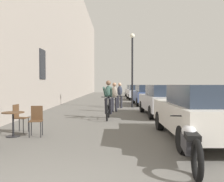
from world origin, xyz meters
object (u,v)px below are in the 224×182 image
(cafe_chair_mid_toward_wall, at_px, (36,119))
(parked_car_second, at_px, (163,100))
(cyclist_on_bicycle, at_px, (108,101))
(cafe_chair_mid_toward_street, at_px, (19,116))
(pedestrian_near, at_px, (114,95))
(parked_car_third, at_px, (146,95))
(cafe_table_mid, at_px, (13,119))
(parked_motorcycle, at_px, (190,144))
(parked_car_fourth, at_px, (136,92))
(parked_car_fifth, at_px, (133,91))
(street_lamp, at_px, (132,61))
(parked_car_nearest, at_px, (200,112))
(pedestrian_mid, at_px, (120,94))

(cafe_chair_mid_toward_wall, bearing_deg, parked_car_second, 45.64)
(cyclist_on_bicycle, distance_m, parked_car_second, 2.87)
(cafe_chair_mid_toward_street, xyz_separation_m, pedestrian_near, (3.06, 5.90, 0.40))
(parked_car_third, bearing_deg, cyclist_on_bicycle, -109.89)
(cafe_table_mid, xyz_separation_m, cafe_chair_mid_toward_street, (-0.08, 0.64, -0.00))
(cafe_table_mid, bearing_deg, cafe_chair_mid_toward_wall, 6.50)
(cafe_chair_mid_toward_street, height_order, parked_motorcycle, cafe_chair_mid_toward_street)
(cyclist_on_bicycle, relative_size, parked_car_third, 0.41)
(parked_car_fourth, bearing_deg, parked_car_fifth, 88.82)
(cafe_table_mid, xyz_separation_m, cyclist_on_bicycle, (2.71, 3.75, 0.29))
(street_lamp, height_order, parked_car_nearest, street_lamp)
(pedestrian_near, xyz_separation_m, parked_car_fourth, (2.22, 10.94, -0.16))
(cyclist_on_bicycle, distance_m, parked_car_nearest, 4.93)
(parked_car_fifth, bearing_deg, cafe_chair_mid_toward_wall, -101.43)
(cyclist_on_bicycle, bearing_deg, pedestrian_mid, 82.86)
(cafe_table_mid, relative_size, cyclist_on_bicycle, 0.41)
(parked_car_nearest, distance_m, parked_car_third, 11.57)
(pedestrian_near, xyz_separation_m, parked_car_third, (2.39, 4.60, -0.14))
(parked_car_second, bearing_deg, cyclist_on_bicycle, -157.09)
(parked_car_third, relative_size, parked_motorcycle, 1.99)
(cafe_table_mid, distance_m, parked_car_second, 7.24)
(cafe_chair_mid_toward_street, bearing_deg, parked_car_second, 37.97)
(cafe_chair_mid_toward_street, relative_size, parked_car_fourth, 0.21)
(cafe_chair_mid_toward_street, height_order, pedestrian_near, pedestrian_near)
(pedestrian_mid, bearing_deg, parked_car_third, 49.18)
(pedestrian_near, bearing_deg, parked_car_fifth, 81.98)
(cafe_table_mid, xyz_separation_m, pedestrian_near, (2.98, 6.53, 0.40))
(parked_car_third, distance_m, parked_car_fourth, 6.34)
(cafe_chair_mid_toward_street, relative_size, cyclist_on_bicycle, 0.51)
(street_lamp, xyz_separation_m, parked_car_third, (1.20, 1.98, -2.33))
(parked_car_fourth, xyz_separation_m, parked_car_fifth, (0.12, 5.61, -0.00))
(parked_car_second, bearing_deg, cafe_chair_mid_toward_wall, -134.36)
(parked_car_nearest, distance_m, parked_motorcycle, 2.28)
(pedestrian_mid, bearing_deg, cafe_chair_mid_toward_wall, -107.09)
(parked_car_second, xyz_separation_m, parked_motorcycle, (-0.95, -7.37, -0.38))
(cafe_table_mid, height_order, parked_car_fifth, parked_car_fifth)
(street_lamp, bearing_deg, cafe_chair_mid_toward_wall, -111.16)
(parked_car_third, bearing_deg, cafe_chair_mid_toward_street, -117.44)
(cafe_chair_mid_toward_wall, bearing_deg, cyclist_on_bicycle, 60.92)
(cafe_chair_mid_toward_street, height_order, parked_car_fifth, parked_car_fifth)
(parked_car_fifth, distance_m, parked_motorcycle, 25.60)
(parked_car_second, bearing_deg, parked_car_fifth, 90.12)
(parked_car_third, height_order, parked_car_fifth, parked_car_third)
(parked_car_second, distance_m, parked_car_third, 6.26)
(cafe_chair_mid_toward_street, distance_m, pedestrian_mid, 8.83)
(parked_car_nearest, bearing_deg, cyclist_on_bicycle, 121.84)
(parked_car_nearest, height_order, parked_car_third, parked_car_nearest)
(cyclist_on_bicycle, bearing_deg, parked_car_nearest, -58.16)
(pedestrian_near, xyz_separation_m, parked_car_second, (2.37, -1.66, -0.14))
(cafe_chair_mid_toward_street, relative_size, parked_car_fifth, 0.21)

